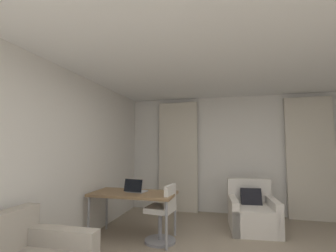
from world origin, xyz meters
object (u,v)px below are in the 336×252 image
Objects in this scene: desk_chair at (162,216)px; laptop at (135,189)px; desk at (133,196)px; armchair at (252,214)px.

desk_chair is 0.62m from laptop.
desk_chair is (0.50, -0.04, -0.28)m from desk.
laptop is at bearing 171.90° from desk_chair.
armchair is 1.07× the size of desk_chair.
laptop is at bearing 56.98° from desk.
desk_chair is at bearing -4.43° from desk.
desk_chair is at bearing -146.52° from armchair.
desk_chair reaches higher than desk.
desk is 3.86× the size of laptop.
armchair is 0.69× the size of desk.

